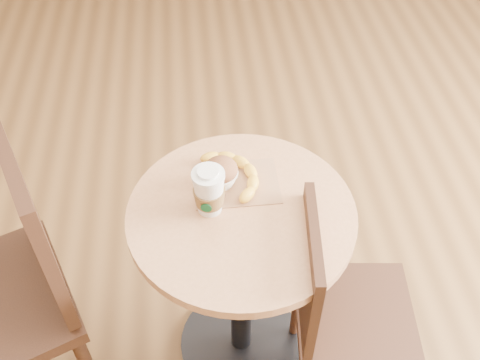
{
  "coord_description": "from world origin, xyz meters",
  "views": [
    {
      "loc": [
        -0.03,
        -0.93,
        1.91
      ],
      "look_at": [
        0.08,
        0.09,
        0.83
      ],
      "focal_mm": 42.0,
      "sensor_mm": 36.0,
      "label": 1
    }
  ],
  "objects": [
    {
      "name": "banana",
      "position": [
        0.06,
        0.17,
        0.77
      ],
      "size": [
        0.25,
        0.27,
        0.03
      ],
      "primitive_type": null,
      "rotation": [
        0.0,
        0.0,
        0.44
      ],
      "color": "gold",
      "rests_on": "kraft_bag"
    },
    {
      "name": "cafe_table",
      "position": [
        0.08,
        0.05,
        0.5
      ],
      "size": [
        0.63,
        0.63,
        0.75
      ],
      "color": "black",
      "rests_on": "ground"
    },
    {
      "name": "muffin",
      "position": [
        0.03,
        0.16,
        0.8
      ],
      "size": [
        0.1,
        0.1,
        0.09
      ],
      "color": "white",
      "rests_on": "kraft_bag"
    },
    {
      "name": "kraft_bag",
      "position": [
        0.07,
        0.16,
        0.75
      ],
      "size": [
        0.24,
        0.18,
        0.0
      ],
      "primitive_type": "cube",
      "rotation": [
        0.0,
        0.0,
        0.01
      ],
      "color": "#986B49",
      "rests_on": "cafe_table"
    },
    {
      "name": "chair_left",
      "position": [
        -0.59,
        -0.0,
        0.56
      ],
      "size": [
        0.59,
        0.59,
        1.03
      ],
      "rotation": [
        0.0,
        0.0,
        -1.17
      ],
      "color": "#382013",
      "rests_on": "ground"
    },
    {
      "name": "chair_right",
      "position": [
        0.35,
        -0.08,
        0.44
      ],
      "size": [
        0.39,
        0.39,
        0.8
      ],
      "rotation": [
        0.0,
        0.0,
        1.47
      ],
      "color": "#382013",
      "rests_on": "ground"
    },
    {
      "name": "coffee_cup",
      "position": [
        -0.01,
        0.07,
        0.82
      ],
      "size": [
        0.09,
        0.09,
        0.15
      ],
      "rotation": [
        0.0,
        0.0,
        -0.26
      ],
      "color": "white",
      "rests_on": "cafe_table"
    }
  ]
}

